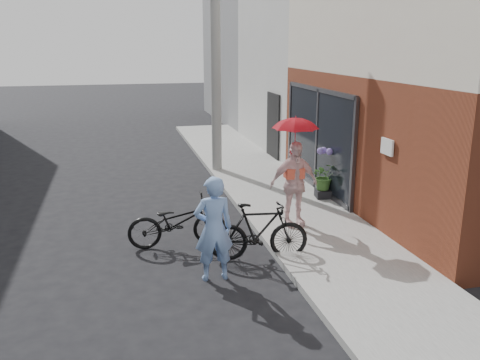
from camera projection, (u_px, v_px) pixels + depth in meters
name	position (u px, v px, depth m)	size (l,w,h in m)	color
ground	(223.00, 259.00, 8.94)	(80.00, 80.00, 0.00)	black
sidewalk	(297.00, 211.00, 11.29)	(2.20, 24.00, 0.12)	gray
curb	(246.00, 215.00, 11.02)	(0.12, 24.00, 0.12)	#9E9E99
plaster_building	(367.00, 48.00, 18.12)	(8.00, 6.00, 7.00)	silver
east_building_far	(298.00, 46.00, 24.68)	(8.00, 8.00, 7.00)	gray
utility_pole	(216.00, 49.00, 13.90)	(0.28, 0.28, 7.00)	#9E9E99
officer	(214.00, 229.00, 7.98)	(0.62, 0.41, 1.71)	#7CA1DD
bike_left	(177.00, 222.00, 9.39)	(0.63, 1.82, 0.96)	black
bike_right	(259.00, 232.00, 8.79)	(0.49, 1.73, 1.04)	black
kimono_woman	(294.00, 184.00, 10.06)	(1.00, 0.42, 1.71)	beige
parasol	(296.00, 122.00, 9.73)	(0.85, 0.85, 0.75)	red
planter	(323.00, 193.00, 12.05)	(0.37, 0.37, 0.19)	black
potted_plant	(324.00, 176.00, 11.94)	(0.60, 0.52, 0.66)	#386227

